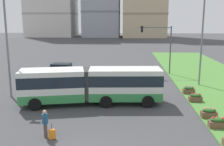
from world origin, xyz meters
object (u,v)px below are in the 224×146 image
(flower_planter_4, at_px, (189,90))
(streetlight_median, at_px, (202,37))
(flower_planter_1, at_px, (217,122))
(traffic_light_far_right, at_px, (160,41))
(streetlight_left, at_px, (7,39))
(articulated_bus, at_px, (92,85))
(rolling_suitcase, at_px, (52,134))
(flower_planter_2, at_px, (209,113))
(flower_planter_3, at_px, (195,97))
(car_navy_sedan, at_px, (62,70))
(pedestrian_crossing, at_px, (45,122))

(flower_planter_4, xyz_separation_m, streetlight_median, (1.90, 3.54, 4.83))
(flower_planter_1, bearing_deg, traffic_light_far_right, 95.60)
(flower_planter_1, height_order, traffic_light_far_right, traffic_light_far_right)
(streetlight_left, bearing_deg, articulated_bus, -11.61)
(streetlight_median, bearing_deg, articulated_bus, -147.20)
(articulated_bus, distance_m, streetlight_median, 13.34)
(traffic_light_far_right, bearing_deg, rolling_suitcase, -114.02)
(flower_planter_2, distance_m, flower_planter_3, 3.81)
(articulated_bus, xyz_separation_m, flower_planter_3, (8.90, 0.92, -1.23))
(streetlight_left, height_order, streetlight_median, streetlight_left)
(car_navy_sedan, relative_size, flower_planter_3, 4.10)
(flower_planter_4, distance_m, traffic_light_far_right, 10.13)
(articulated_bus, height_order, flower_planter_3, articulated_bus)
(flower_planter_1, height_order, flower_planter_4, same)
(articulated_bus, relative_size, pedestrian_crossing, 6.92)
(car_navy_sedan, bearing_deg, flower_planter_4, -28.45)
(rolling_suitcase, height_order, flower_planter_2, rolling_suitcase)
(rolling_suitcase, xyz_separation_m, traffic_light_far_right, (8.67, 19.45, 3.98))
(flower_planter_1, height_order, flower_planter_2, same)
(car_navy_sedan, relative_size, streetlight_left, 0.46)
(flower_planter_3, bearing_deg, flower_planter_4, 90.00)
(articulated_bus, height_order, pedestrian_crossing, articulated_bus)
(streetlight_left, bearing_deg, streetlight_median, 16.17)
(streetlight_left, bearing_deg, flower_planter_3, -2.31)
(car_navy_sedan, bearing_deg, traffic_light_far_right, 6.98)
(flower_planter_3, distance_m, traffic_light_far_right, 12.45)
(articulated_bus, bearing_deg, rolling_suitcase, -102.13)
(flower_planter_1, relative_size, streetlight_left, 0.11)
(flower_planter_2, xyz_separation_m, flower_planter_4, (0.00, 6.31, 0.00))
(rolling_suitcase, distance_m, flower_planter_1, 10.59)
(streetlight_median, bearing_deg, flower_planter_2, -100.92)
(articulated_bus, relative_size, streetlight_left, 1.22)
(pedestrian_crossing, height_order, rolling_suitcase, pedestrian_crossing)
(traffic_light_far_right, bearing_deg, pedestrian_crossing, -115.35)
(articulated_bus, xyz_separation_m, flower_planter_2, (8.90, -2.89, -1.23))
(flower_planter_4, bearing_deg, flower_planter_3, -90.00)
(rolling_suitcase, bearing_deg, streetlight_median, 48.34)
(rolling_suitcase, distance_m, streetlight_median, 19.10)
(rolling_suitcase, relative_size, flower_planter_2, 0.88)
(flower_planter_4, bearing_deg, pedestrian_crossing, -137.11)
(pedestrian_crossing, height_order, traffic_light_far_right, traffic_light_far_right)
(car_navy_sedan, height_order, flower_planter_4, car_navy_sedan)
(flower_planter_4, distance_m, streetlight_median, 6.28)
(streetlight_left, xyz_separation_m, streetlight_median, (18.53, 5.37, -0.12))
(pedestrian_crossing, height_order, flower_planter_1, pedestrian_crossing)
(pedestrian_crossing, relative_size, flower_planter_2, 1.58)
(car_navy_sedan, distance_m, streetlight_left, 10.85)
(car_navy_sedan, bearing_deg, rolling_suitcase, -78.03)
(flower_planter_1, bearing_deg, flower_planter_4, 90.00)
(flower_planter_2, bearing_deg, flower_planter_1, -90.00)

